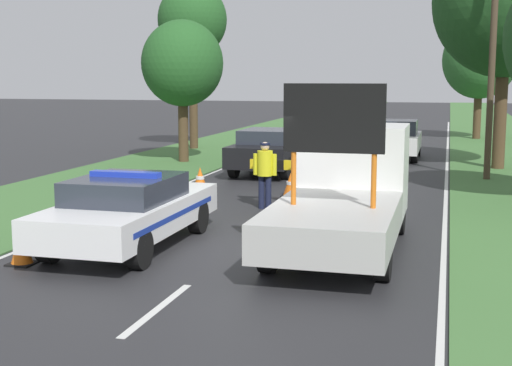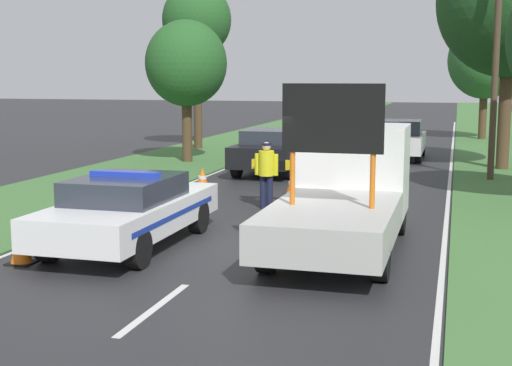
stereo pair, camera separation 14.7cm
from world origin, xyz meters
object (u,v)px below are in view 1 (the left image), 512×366
at_px(queued_car_sedan_black, 270,150).
at_px(police_officer, 265,169).
at_px(utility_pole, 493,33).
at_px(traffic_cone_behind_barrier, 22,247).
at_px(road_barrier, 301,169).
at_px(pedestrian_civilian, 308,168).
at_px(queued_car_van_white, 395,139).
at_px(roadside_tree_near_left, 182,64).
at_px(roadside_tree_far_left, 192,21).
at_px(traffic_cone_centre_front, 291,185).
at_px(traffic_cone_near_truck, 297,191).
at_px(police_car, 129,209).
at_px(work_truck, 346,190).
at_px(roadside_tree_mid_right, 480,60).
at_px(roadside_tree_mid_left, 506,2).
at_px(traffic_cone_near_police, 200,179).

bearing_deg(queued_car_sedan_black, police_officer, 102.94).
relative_size(queued_car_sedan_black, utility_pole, 0.51).
bearing_deg(traffic_cone_behind_barrier, road_barrier, 63.00).
bearing_deg(pedestrian_civilian, queued_car_sedan_black, 132.45).
distance_m(police_officer, queued_car_van_white, 11.85).
relative_size(police_officer, queued_car_van_white, 0.40).
relative_size(roadside_tree_near_left, roadside_tree_far_left, 0.73).
xyz_separation_m(traffic_cone_centre_front, traffic_cone_behind_barrier, (-2.90, -8.01, -0.02)).
xyz_separation_m(traffic_cone_near_truck, roadside_tree_far_left, (-7.24, 12.29, 5.23)).
height_order(police_car, pedestrian_civilian, pedestrian_civilian).
xyz_separation_m(work_truck, roadside_tree_mid_right, (3.23, 24.95, 2.94)).
bearing_deg(utility_pole, queued_car_sedan_black, -178.76).
bearing_deg(queued_car_sedan_black, pedestrian_civilian, 111.78).
height_order(queued_car_sedan_black, utility_pole, utility_pole).
bearing_deg(police_officer, roadside_tree_mid_left, -141.54).
distance_m(work_truck, roadside_tree_far_left, 19.29).
height_order(traffic_cone_centre_front, roadside_tree_near_left, roadside_tree_near_left).
distance_m(police_car, utility_pole, 13.43).
relative_size(police_officer, pedestrian_civilian, 0.94).
bearing_deg(work_truck, roadside_tree_far_left, -62.76).
xyz_separation_m(police_car, queued_car_sedan_black, (0.02, 10.76, 0.06)).
height_order(police_officer, queued_car_sedan_black, police_officer).
xyz_separation_m(police_car, traffic_cone_behind_barrier, (-1.22, -1.66, -0.41)).
bearing_deg(traffic_cone_behind_barrier, queued_car_van_white, 74.54).
bearing_deg(police_officer, traffic_cone_near_truck, -140.87).
xyz_separation_m(pedestrian_civilian, roadside_tree_mid_left, (4.89, 9.20, 4.64)).
bearing_deg(roadside_tree_mid_left, traffic_cone_near_police, -138.94).
relative_size(traffic_cone_centre_front, queued_car_sedan_black, 0.14).
bearing_deg(road_barrier, utility_pole, 50.34).
xyz_separation_m(pedestrian_civilian, traffic_cone_near_truck, (-0.43, 0.82, -0.70)).
relative_size(road_barrier, pedestrian_civilian, 1.52).
height_order(traffic_cone_centre_front, roadside_tree_far_left, roadside_tree_far_left).
relative_size(work_truck, roadside_tree_far_left, 0.77).
height_order(traffic_cone_centre_front, roadside_tree_mid_left, roadside_tree_mid_left).
relative_size(work_truck, traffic_cone_behind_barrier, 9.17).
distance_m(traffic_cone_near_police, queued_car_sedan_black, 4.35).
distance_m(police_car, road_barrier, 5.56).
bearing_deg(queued_car_van_white, traffic_cone_centre_front, 78.33).
relative_size(police_officer, traffic_cone_centre_front, 2.56).
distance_m(work_truck, queued_car_van_white, 14.84).
height_order(police_car, traffic_cone_near_police, police_car).
relative_size(pedestrian_civilian, traffic_cone_near_police, 2.53).
distance_m(police_officer, roadside_tree_near_left, 10.31).
bearing_deg(traffic_cone_centre_front, queued_car_van_white, 78.33).
relative_size(traffic_cone_near_truck, roadside_tree_far_left, 0.09).
bearing_deg(work_truck, traffic_cone_near_police, -49.44).
distance_m(traffic_cone_centre_front, roadside_tree_mid_right, 20.89).
xyz_separation_m(police_car, work_truck, (3.86, 1.24, 0.33)).
distance_m(road_barrier, roadside_tree_near_left, 10.23).
xyz_separation_m(queued_car_sedan_black, roadside_tree_mid_right, (7.07, 15.43, 3.21)).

